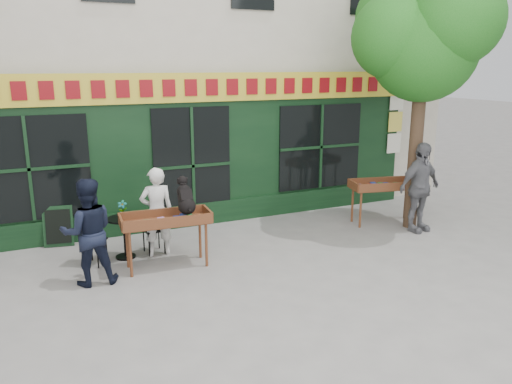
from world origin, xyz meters
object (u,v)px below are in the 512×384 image
woman (157,212)px  book_cart_right (385,187)px  man_right (420,187)px  man_left (88,232)px  book_cart_center (166,222)px  dog (185,194)px  bistro_table (124,230)px

woman → book_cart_right: bearing=-178.1°
man_right → man_left: 6.67m
book_cart_center → woman: (0.00, 0.65, 0.01)m
dog → man_right: (5.02, -0.22, -0.34)m
man_right → man_left: (-6.67, 0.11, -0.08)m
man_right → man_left: bearing=171.2°
man_right → woman: bearing=162.5°
dog → woman: 0.91m
book_cart_right → man_left: bearing=-162.1°
book_cart_right → woman: bearing=-169.7°
book_cart_right → man_left: (-6.37, -0.64, 0.05)m
bistro_table → man_left: man_left is taller
book_cart_center → woman: size_ratio=0.92×
man_right → dog: bearing=169.7°
dog → man_left: 1.70m
book_cart_center → woman: woman is taller
dog → man_left: man_left is taller
book_cart_center → man_left: 1.31m
woman → bistro_table: 0.67m
bistro_table → man_left: 1.19m
dog → bistro_table: bearing=143.8°
book_cart_center → man_right: man_right is taller
book_cart_right → book_cart_center: bearing=-162.4°
book_cart_right → man_right: size_ratio=0.84×
bistro_table → man_left: bearing=-127.9°
dog → man_right: size_ratio=0.31×
book_cart_center → book_cart_right: size_ratio=0.96×
book_cart_center → book_cart_right: bearing=9.3°
bistro_table → man_left: (-0.70, -0.90, 0.33)m
dog → book_cart_right: (4.72, 0.53, -0.47)m
man_left → book_cart_right: bearing=-171.3°
book_cart_right → man_left: man_left is taller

